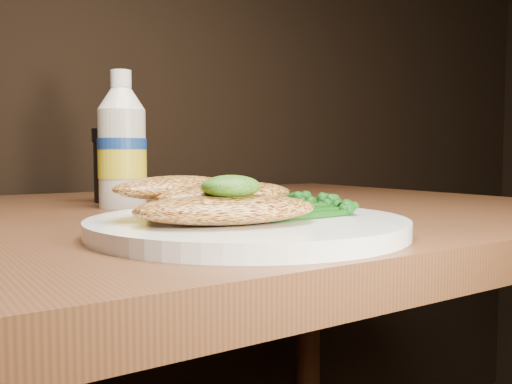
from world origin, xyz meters
TOP-DOWN VIEW (x-y plane):
  - plate at (-0.01, 0.81)m, footprint 0.30×0.30m
  - chicken_front at (-0.05, 0.78)m, footprint 0.17×0.12m
  - chicken_mid at (-0.02, 0.82)m, footprint 0.17×0.11m
  - chicken_back at (-0.06, 0.85)m, footprint 0.16×0.12m
  - pesto_front at (-0.05, 0.77)m, footprint 0.06×0.05m
  - broccolini_bundle at (0.03, 0.81)m, footprint 0.14×0.11m
  - mayo_bottle at (-0.02, 1.11)m, footprint 0.07×0.07m
  - pepper_grinder at (-0.01, 1.21)m, footprint 0.05×0.05m

SIDE VIEW (x-z plane):
  - plate at x=-0.01m, z-range 0.75..0.77m
  - broccolini_bundle at x=0.03m, z-range 0.77..0.79m
  - chicken_front at x=-0.05m, z-range 0.77..0.79m
  - chicken_mid at x=-0.02m, z-range 0.77..0.80m
  - chicken_back at x=-0.06m, z-range 0.78..0.80m
  - pesto_front at x=-0.05m, z-range 0.79..0.81m
  - pepper_grinder at x=-0.01m, z-range 0.75..0.86m
  - mayo_bottle at x=-0.02m, z-range 0.75..0.94m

